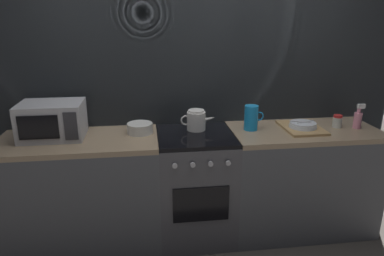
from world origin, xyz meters
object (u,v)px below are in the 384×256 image
at_px(microwave, 52,120).
at_px(spice_jar, 337,121).
at_px(kettle, 196,120).
at_px(spray_bottle, 358,119).
at_px(pitcher, 251,118).
at_px(stove_unit, 195,186).
at_px(dish_pile, 302,126).
at_px(mixing_bowl, 140,128).

height_order(microwave, spice_jar, microwave).
xyz_separation_m(kettle, spray_bottle, (1.31, -0.13, -0.00)).
bearing_deg(microwave, pitcher, -0.50).
distance_m(stove_unit, dish_pile, 1.00).
height_order(stove_unit, pitcher, pitcher).
bearing_deg(kettle, spice_jar, -4.17).
bearing_deg(stove_unit, dish_pile, 0.31).
height_order(spice_jar, spray_bottle, spray_bottle).
xyz_separation_m(stove_unit, microwave, (-1.08, 0.06, 0.59)).
distance_m(microwave, pitcher, 1.54).
height_order(dish_pile, spray_bottle, spray_bottle).
distance_m(pitcher, dish_pile, 0.43).
bearing_deg(spray_bottle, pitcher, 174.94).
height_order(kettle, mixing_bowl, kettle).
xyz_separation_m(mixing_bowl, spray_bottle, (1.76, -0.11, 0.04)).
xyz_separation_m(stove_unit, kettle, (0.02, 0.10, 0.53)).
xyz_separation_m(kettle, mixing_bowl, (-0.45, -0.02, -0.04)).
xyz_separation_m(kettle, pitcher, (0.44, -0.05, 0.02)).
distance_m(kettle, pitcher, 0.44).
bearing_deg(kettle, pitcher, -6.85).
relative_size(mixing_bowl, spray_bottle, 0.99).
bearing_deg(stove_unit, microwave, 176.56).
relative_size(stove_unit, mixing_bowl, 4.50).
bearing_deg(pitcher, dish_pile, -6.39).
bearing_deg(mixing_bowl, spice_jar, -2.18).
relative_size(kettle, pitcher, 1.42).
distance_m(microwave, kettle, 1.10).
relative_size(kettle, mixing_bowl, 1.42).
bearing_deg(dish_pile, spray_bottle, -3.85).
distance_m(mixing_bowl, spray_bottle, 1.77).
distance_m(microwave, mixing_bowl, 0.66).
bearing_deg(stove_unit, spice_jar, 0.92).
xyz_separation_m(microwave, spray_bottle, (2.41, -0.09, -0.06)).
bearing_deg(microwave, stove_unit, -3.44).
distance_m(spice_jar, spray_bottle, 0.16).
bearing_deg(spice_jar, kettle, 175.83).
bearing_deg(dish_pile, spice_jar, 2.66).
bearing_deg(mixing_bowl, dish_pile, -3.32).
height_order(stove_unit, spice_jar, spice_jar).
relative_size(stove_unit, spice_jar, 8.57).
bearing_deg(microwave, kettle, 2.04).
relative_size(mixing_bowl, pitcher, 1.00).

